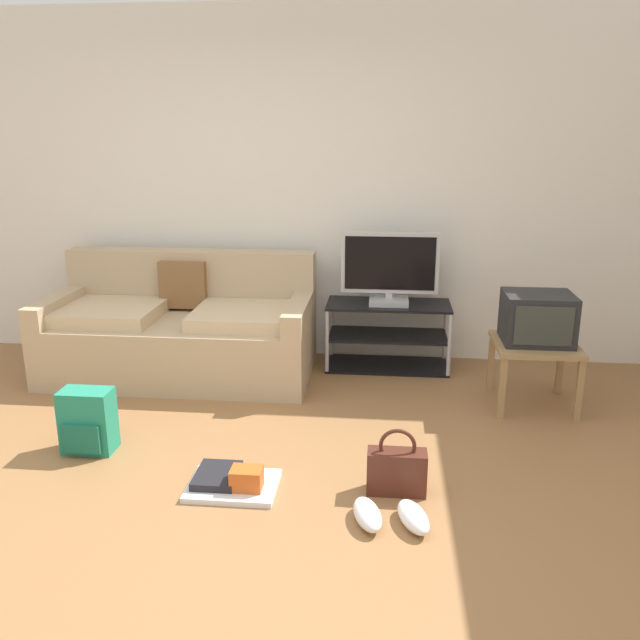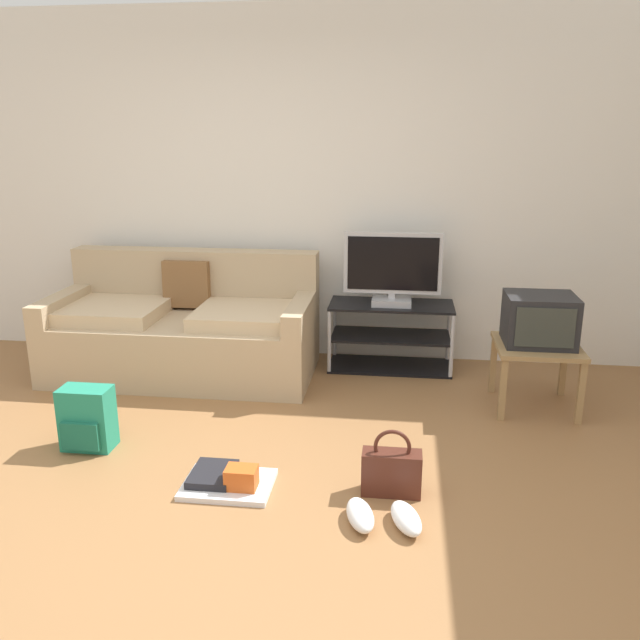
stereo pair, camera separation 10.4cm
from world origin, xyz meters
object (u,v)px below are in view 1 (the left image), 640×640
object	(u,v)px
backpack	(88,421)
handbag	(397,470)
flat_tv	(390,269)
crt_tv	(537,318)
couch	(182,331)
tv_stand	(388,335)
floor_tray	(232,481)
sneakers_pair	(390,516)
side_table	(535,352)

from	to	relation	value
backpack	handbag	bearing A→B (deg)	9.74
flat_tv	crt_tv	distance (m)	1.16
couch	tv_stand	distance (m)	1.58
floor_tray	tv_stand	bearing A→B (deg)	67.47
sneakers_pair	crt_tv	bearing A→B (deg)	58.13
sneakers_pair	tv_stand	bearing A→B (deg)	90.52
backpack	couch	bearing A→B (deg)	101.92
crt_tv	handbag	world-z (taller)	crt_tv
tv_stand	handbag	distance (m)	1.88
couch	side_table	distance (m)	2.55
tv_stand	side_table	world-z (taller)	tv_stand
tv_stand	floor_tray	bearing A→B (deg)	-112.53
side_table	backpack	size ratio (longest dim) A/B	1.45
tv_stand	side_table	bearing A→B (deg)	-33.86
crt_tv	floor_tray	bearing A→B (deg)	-143.93
couch	handbag	distance (m)	2.27
sneakers_pair	backpack	bearing A→B (deg)	161.57
tv_stand	handbag	xyz separation A→B (m)	(0.05, -1.87, -0.13)
handbag	floor_tray	xyz separation A→B (m)	(-0.85, -0.05, -0.09)
backpack	sneakers_pair	bearing A→B (deg)	0.54
couch	floor_tray	distance (m)	1.83
side_table	floor_tray	world-z (taller)	side_table
side_table	crt_tv	size ratio (longest dim) A/B	1.22
couch	crt_tv	distance (m)	2.56
couch	tv_stand	size ratio (longest dim) A/B	2.07
side_table	backpack	bearing A→B (deg)	-160.79
crt_tv	backpack	xyz separation A→B (m)	(-2.68, -0.95, -0.42)
sneakers_pair	handbag	bearing A→B (deg)	83.82
backpack	handbag	xyz separation A→B (m)	(1.76, -0.29, -0.06)
couch	backpack	distance (m)	1.32
flat_tv	handbag	distance (m)	1.96
backpack	floor_tray	world-z (taller)	backpack
couch	side_table	bearing A→B (deg)	-8.39
crt_tv	floor_tray	xyz separation A→B (m)	(-1.77, -1.29, -0.57)
tv_stand	handbag	size ratio (longest dim) A/B	2.66
couch	flat_tv	size ratio (longest dim) A/B	2.66
couch	handbag	size ratio (longest dim) A/B	5.50
side_table	tv_stand	bearing A→B (deg)	146.14
side_table	crt_tv	bearing A→B (deg)	90.00
flat_tv	floor_tray	xyz separation A→B (m)	(-0.80, -1.90, -0.75)
crt_tv	floor_tray	distance (m)	2.26
side_table	handbag	size ratio (longest dim) A/B	1.51
sneakers_pair	floor_tray	xyz separation A→B (m)	(-0.82, 0.24, -0.00)
crt_tv	backpack	bearing A→B (deg)	-160.48
couch	sneakers_pair	world-z (taller)	couch
side_table	sneakers_pair	distance (m)	1.82
couch	crt_tv	bearing A→B (deg)	-8.03
handbag	floor_tray	bearing A→B (deg)	-176.67
flat_tv	side_table	xyz separation A→B (m)	(0.97, -0.63, -0.41)
couch	crt_tv	size ratio (longest dim) A/B	4.42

